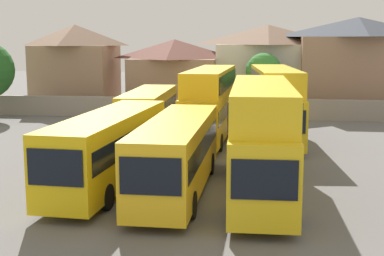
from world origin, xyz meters
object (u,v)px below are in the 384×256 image
at_px(bus_3, 261,133).
at_px(house_terrace_right, 267,66).
at_px(house_terrace_far_right, 357,64).
at_px(bus_2, 177,151).
at_px(bus_4, 149,111).
at_px(bus_1, 109,145).
at_px(tree_behind_wall, 264,72).
at_px(bus_5, 210,100).
at_px(house_terrace_centre, 175,73).
at_px(house_terrace_left, 76,65).
at_px(bus_6, 275,100).

bearing_deg(bus_3, house_terrace_right, 177.77).
bearing_deg(house_terrace_far_right, bus_3, -106.83).
xyz_separation_m(bus_2, bus_4, (-4.06, 13.36, 0.00)).
bearing_deg(bus_3, bus_1, -96.19).
xyz_separation_m(house_terrace_far_right, tree_behind_wall, (-8.94, -4.53, -0.57)).
relative_size(bus_4, bus_5, 0.86).
height_order(house_terrace_centre, house_terrace_right, house_terrace_right).
distance_m(house_terrace_centre, house_terrace_far_right, 17.77).
height_order(bus_1, house_terrace_far_right, house_terrace_far_right).
height_order(house_terrace_centre, tree_behind_wall, house_terrace_centre).
distance_m(house_terrace_left, house_terrace_far_right, 27.99).
xyz_separation_m(house_terrace_centre, house_terrace_far_right, (17.73, 0.53, 1.06)).
bearing_deg(bus_3, tree_behind_wall, 178.41).
relative_size(bus_1, bus_3, 1.00).
distance_m(bus_3, bus_6, 13.20).
relative_size(house_terrace_left, house_terrace_far_right, 0.73).
distance_m(bus_1, house_terrace_right, 31.94).
relative_size(bus_6, tree_behind_wall, 2.07).
relative_size(bus_2, house_terrace_centre, 1.30).
height_order(bus_3, bus_6, bus_3).
distance_m(bus_5, bus_6, 4.43).
distance_m(bus_2, house_terrace_far_right, 33.17).
bearing_deg(bus_6, bus_5, -93.74).
xyz_separation_m(bus_6, house_terrace_centre, (-9.52, 16.59, 0.71)).
bearing_deg(bus_6, tree_behind_wall, 178.41).
xyz_separation_m(bus_5, tree_behind_wall, (3.71, 12.68, 1.23)).
relative_size(bus_1, bus_2, 1.04).
distance_m(bus_1, bus_5, 12.99).
bearing_deg(house_terrace_far_right, house_terrace_right, 171.64).
xyz_separation_m(bus_3, house_terrace_far_right, (9.16, 30.29, 1.75)).
xyz_separation_m(bus_1, bus_4, (-0.68, 12.57, -0.05)).
bearing_deg(bus_4, bus_5, 87.13).
bearing_deg(bus_2, house_terrace_left, -152.60).
xyz_separation_m(bus_3, bus_6, (0.94, 13.17, -0.01)).
bearing_deg(bus_2, bus_5, 179.55).
bearing_deg(bus_2, house_terrace_right, 172.85).
relative_size(bus_4, bus_6, 0.88).
xyz_separation_m(bus_4, house_terrace_centre, (-0.75, 16.55, 1.59)).
height_order(bus_6, house_terrace_centre, house_terrace_centre).
height_order(bus_3, house_terrace_far_right, house_terrace_far_right).
bearing_deg(house_terrace_right, bus_2, -97.89).
xyz_separation_m(bus_1, house_terrace_far_right, (16.30, 29.65, 2.60)).
xyz_separation_m(bus_6, tree_behind_wall, (-0.72, 12.59, 1.20)).
relative_size(house_terrace_right, house_terrace_far_right, 0.91).
bearing_deg(bus_3, house_terrace_left, -148.86).
bearing_deg(bus_4, bus_6, 88.51).
height_order(bus_1, tree_behind_wall, tree_behind_wall).
bearing_deg(bus_2, bus_3, 93.04).
relative_size(house_terrace_centre, house_terrace_right, 0.85).
xyz_separation_m(bus_6, house_terrace_right, (-0.31, 18.37, 1.43)).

